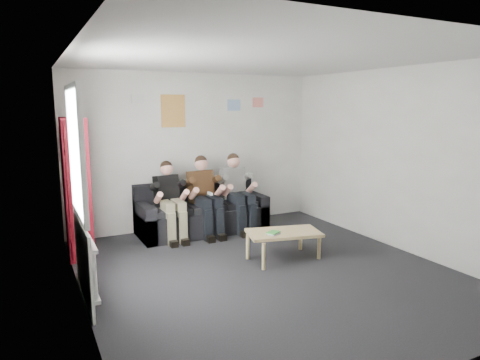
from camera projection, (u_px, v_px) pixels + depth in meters
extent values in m
plane|color=black|center=(266.00, 271.00, 5.60)|extent=(5.00, 5.00, 0.00)
plane|color=silver|center=(269.00, 58.00, 5.13)|extent=(5.00, 5.00, 0.00)
plane|color=silver|center=(196.00, 151.00, 7.56)|extent=(4.50, 0.00, 4.50)
plane|color=silver|center=(438.00, 213.00, 3.17)|extent=(4.50, 0.00, 4.50)
plane|color=silver|center=(77.00, 184.00, 4.36)|extent=(0.00, 5.00, 5.00)
plane|color=silver|center=(398.00, 159.00, 6.37)|extent=(0.00, 5.00, 5.00)
cube|color=black|center=(202.00, 220.00, 7.33)|extent=(2.17, 0.89, 0.41)
cube|color=black|center=(195.00, 192.00, 7.56)|extent=(2.17, 0.20, 0.42)
cube|color=black|center=(145.00, 222.00, 6.87)|extent=(0.18, 0.89, 0.59)
cube|color=black|center=(253.00, 209.00, 7.75)|extent=(0.18, 0.89, 0.59)
cube|color=black|center=(204.00, 206.00, 7.21)|extent=(1.81, 0.61, 0.10)
cube|color=maroon|center=(76.00, 187.00, 6.13)|extent=(0.30, 0.89, 1.98)
cube|color=#DAC17D|center=(284.00, 233.00, 5.98)|extent=(1.00, 0.55, 0.04)
cylinder|color=#DAC17D|center=(264.00, 257.00, 5.62)|extent=(0.05, 0.05, 0.36)
cylinder|color=#DAC17D|center=(319.00, 247.00, 6.02)|extent=(0.05, 0.05, 0.36)
cylinder|color=#DAC17D|center=(248.00, 247.00, 6.01)|extent=(0.05, 0.05, 0.36)
cylinder|color=#DAC17D|center=(301.00, 238.00, 6.42)|extent=(0.05, 0.05, 0.36)
cube|color=silver|center=(273.00, 234.00, 5.85)|extent=(0.17, 0.13, 0.01)
cube|color=green|center=(273.00, 232.00, 5.88)|extent=(0.17, 0.13, 0.01)
cube|color=black|center=(167.00, 191.00, 7.00)|extent=(0.38, 0.27, 0.53)
sphere|color=#E9A18E|center=(167.00, 169.00, 6.91)|extent=(0.21, 0.21, 0.21)
sphere|color=black|center=(166.00, 167.00, 6.91)|extent=(0.20, 0.20, 0.20)
cube|color=gray|center=(172.00, 205.00, 6.79)|extent=(0.34, 0.43, 0.14)
cube|color=gray|center=(177.00, 228.00, 6.66)|extent=(0.32, 0.13, 0.51)
cube|color=black|center=(178.00, 242.00, 6.65)|extent=(0.32, 0.24, 0.09)
cube|color=#54331C|center=(201.00, 186.00, 7.27)|extent=(0.40, 0.29, 0.57)
sphere|color=#E9A18E|center=(201.00, 164.00, 7.17)|extent=(0.22, 0.22, 0.22)
sphere|color=black|center=(201.00, 162.00, 7.18)|extent=(0.21, 0.21, 0.21)
cube|color=black|center=(208.00, 201.00, 7.04)|extent=(0.36, 0.46, 0.15)
cube|color=black|center=(213.00, 224.00, 6.90)|extent=(0.34, 0.14, 0.51)
cube|color=black|center=(215.00, 237.00, 6.89)|extent=(0.34, 0.26, 0.10)
cube|color=white|center=(210.00, 194.00, 6.93)|extent=(0.04, 0.14, 0.04)
cube|color=silver|center=(233.00, 183.00, 7.54)|extent=(0.41, 0.30, 0.57)
sphere|color=#E9A18E|center=(234.00, 161.00, 7.44)|extent=(0.22, 0.22, 0.22)
sphere|color=black|center=(233.00, 159.00, 7.45)|extent=(0.21, 0.21, 0.21)
cube|color=black|center=(240.00, 198.00, 7.31)|extent=(0.37, 0.47, 0.15)
cube|color=black|center=(246.00, 219.00, 7.17)|extent=(0.34, 0.14, 0.51)
cube|color=black|center=(248.00, 232.00, 7.15)|extent=(0.34, 0.26, 0.10)
cylinder|color=white|center=(94.00, 277.00, 4.51)|extent=(0.06, 0.06, 0.60)
cylinder|color=white|center=(93.00, 275.00, 4.58)|extent=(0.06, 0.06, 0.60)
cylinder|color=white|center=(92.00, 272.00, 4.65)|extent=(0.06, 0.06, 0.60)
cylinder|color=white|center=(91.00, 270.00, 4.72)|extent=(0.06, 0.06, 0.60)
cylinder|color=white|center=(90.00, 267.00, 4.79)|extent=(0.06, 0.06, 0.60)
cylinder|color=white|center=(89.00, 265.00, 4.86)|extent=(0.06, 0.06, 0.60)
cylinder|color=white|center=(88.00, 263.00, 4.93)|extent=(0.06, 0.06, 0.60)
cylinder|color=white|center=(87.00, 260.00, 5.00)|extent=(0.06, 0.06, 0.60)
cube|color=white|center=(92.00, 292.00, 4.80)|extent=(0.10, 0.64, 0.04)
cube|color=white|center=(89.00, 244.00, 4.71)|extent=(0.10, 0.64, 0.04)
cube|color=white|center=(75.00, 152.00, 4.50)|extent=(0.02, 1.00, 1.30)
cube|color=white|center=(72.00, 87.00, 4.39)|extent=(0.05, 1.12, 0.06)
cube|color=white|center=(80.00, 215.00, 4.62)|extent=(0.05, 1.12, 0.06)
cube|color=white|center=(83.00, 261.00, 4.71)|extent=(0.03, 1.30, 0.90)
cube|color=gold|center=(173.00, 111.00, 7.26)|extent=(0.42, 0.01, 0.55)
cube|color=#418FE0|center=(234.00, 105.00, 7.75)|extent=(0.25, 0.01, 0.20)
cube|color=#E146AC|center=(258.00, 102.00, 7.96)|extent=(0.22, 0.01, 0.18)
cube|color=silver|center=(137.00, 99.00, 6.96)|extent=(0.20, 0.01, 0.14)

